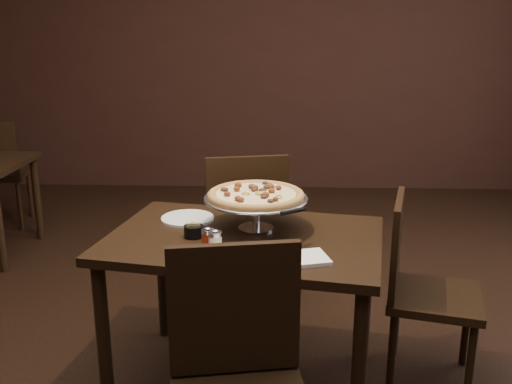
{
  "coord_description": "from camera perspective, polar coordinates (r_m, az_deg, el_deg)",
  "views": [
    {
      "loc": [
        0.19,
        -2.32,
        1.62
      ],
      "look_at": [
        0.09,
        0.08,
        0.93
      ],
      "focal_mm": 40.0,
      "sensor_mm": 36.0,
      "label": 1
    }
  ],
  "objects": [
    {
      "name": "packet_caddy",
      "position": [
        2.51,
        -6.25,
        -3.87
      ],
      "size": [
        0.09,
        0.09,
        0.07
      ],
      "rotation": [
        0.0,
        0.0,
        0.25
      ],
      "color": "black",
      "rests_on": "dining_table"
    },
    {
      "name": "napkin_stack",
      "position": [
        2.27,
        5.16,
        -6.6
      ],
      "size": [
        0.19,
        0.19,
        0.02
      ],
      "primitive_type": "cube",
      "rotation": [
        0.0,
        0.0,
        0.26
      ],
      "color": "white",
      "rests_on": "dining_table"
    },
    {
      "name": "chair_far",
      "position": [
        3.28,
        -1.19,
        -3.41
      ],
      "size": [
        0.53,
        0.53,
        0.96
      ],
      "rotation": [
        0.0,
        0.0,
        3.35
      ],
      "color": "black",
      "rests_on": "ground"
    },
    {
      "name": "serving_spatula",
      "position": [
        2.35,
        3.74,
        -1.99
      ],
      "size": [
        0.16,
        0.16,
        0.02
      ],
      "rotation": [
        0.0,
        0.0,
        -0.88
      ],
      "color": "silver",
      "rests_on": "pizza_stand"
    },
    {
      "name": "dining_table",
      "position": [
        2.55,
        -1.17,
        -6.44
      ],
      "size": [
        1.31,
        0.99,
        0.74
      ],
      "rotation": [
        0.0,
        0.0,
        -0.18
      ],
      "color": "black",
      "rests_on": "ground"
    },
    {
      "name": "pepper_flake_shaker",
      "position": [
        2.37,
        -4.84,
        -4.65
      ],
      "size": [
        0.05,
        0.05,
        0.09
      ],
      "color": "maroon",
      "rests_on": "dining_table"
    },
    {
      "name": "chair_side",
      "position": [
        2.77,
        16.05,
        -8.78
      ],
      "size": [
        0.5,
        0.5,
        0.89
      ],
      "rotation": [
        0.0,
        0.0,
        1.32
      ],
      "color": "black",
      "rests_on": "ground"
    },
    {
      "name": "plate_near",
      "position": [
        2.22,
        -2.21,
        -7.08
      ],
      "size": [
        0.27,
        0.27,
        0.01
      ],
      "primitive_type": "cylinder",
      "color": "white",
      "rests_on": "dining_table"
    },
    {
      "name": "parmesan_shaker",
      "position": [
        2.32,
        -4.11,
        -4.95
      ],
      "size": [
        0.06,
        0.06,
        0.1
      ],
      "color": "beige",
      "rests_on": "dining_table"
    },
    {
      "name": "room",
      "position": [
        2.36,
        -0.86,
        10.73
      ],
      "size": [
        6.04,
        7.04,
        2.84
      ],
      "color": "black",
      "rests_on": "ground"
    },
    {
      "name": "plate_left",
      "position": [
        2.74,
        -6.86,
        -2.63
      ],
      "size": [
        0.25,
        0.25,
        0.01
      ],
      "primitive_type": "cylinder",
      "color": "white",
      "rests_on": "dining_table"
    },
    {
      "name": "chair_near",
      "position": [
        1.94,
        -1.71,
        -18.5
      ],
      "size": [
        0.51,
        0.51,
        0.95
      ],
      "rotation": [
        0.0,
        0.0,
        0.18
      ],
      "color": "black",
      "rests_on": "ground"
    },
    {
      "name": "pizza_stand",
      "position": [
        2.55,
        -0.02,
        -0.37
      ],
      "size": [
        0.47,
        0.47,
        0.19
      ],
      "color": "silver",
      "rests_on": "dining_table"
    }
  ]
}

